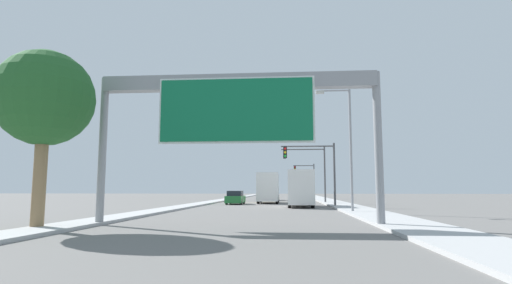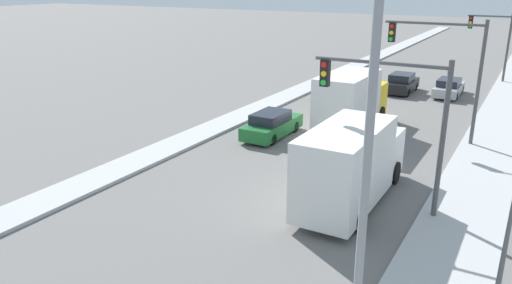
# 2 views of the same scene
# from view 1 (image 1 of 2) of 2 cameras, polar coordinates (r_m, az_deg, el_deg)

# --- Properties ---
(sidewalk_right) EXTENTS (3.00, 120.00, 0.15)m
(sidewalk_right) POSITION_cam_1_polar(r_m,az_deg,el_deg) (60.53, 9.79, -8.16)
(sidewalk_right) COLOR #B1B1B1
(sidewalk_right) RESTS_ON ground
(median_strip_left) EXTENTS (2.00, 120.00, 0.15)m
(median_strip_left) POSITION_cam_1_polar(r_m,az_deg,el_deg) (61.06, -4.52, -8.22)
(median_strip_left) COLOR #B1B1B1
(median_strip_left) RESTS_ON ground
(sign_gantry) EXTENTS (13.27, 0.73, 7.04)m
(sign_gantry) POSITION_cam_1_polar(r_m,az_deg,el_deg) (18.72, -2.81, 5.50)
(sign_gantry) COLOR gray
(sign_gantry) RESTS_ON ground
(car_mid_left) EXTENTS (1.77, 4.60, 1.48)m
(car_mid_left) POSITION_cam_1_polar(r_m,az_deg,el_deg) (44.83, -2.96, -7.98)
(car_mid_left) COLOR #1E662D
(car_mid_left) RESTS_ON ground
(car_near_left) EXTENTS (1.74, 4.57, 1.36)m
(car_near_left) POSITION_cam_1_polar(r_m,az_deg,el_deg) (60.63, 5.71, -7.68)
(car_near_left) COLOR #A5A8AD
(car_near_left) RESTS_ON ground
(car_far_left) EXTENTS (1.82, 4.25, 1.54)m
(car_far_left) POSITION_cam_1_polar(r_m,az_deg,el_deg) (60.06, 2.35, -7.65)
(car_far_left) COLOR black
(car_far_left) RESTS_ON ground
(truck_box_primary) EXTENTS (2.33, 7.61, 3.37)m
(truck_box_primary) POSITION_cam_1_polar(r_m,az_deg,el_deg) (38.06, 6.34, -6.65)
(truck_box_primary) COLOR white
(truck_box_primary) RESTS_ON ground
(truck_box_secondary) EXTENTS (2.42, 7.10, 3.54)m
(truck_box_secondary) POSITION_cam_1_polar(r_m,az_deg,el_deg) (47.90, 1.77, -6.60)
(truck_box_secondary) COLOR yellow
(truck_box_secondary) RESTS_ON ground
(traffic_light_near_intersection) EXTENTS (5.15, 0.32, 6.05)m
(traffic_light_near_intersection) POSITION_cam_1_polar(r_m,az_deg,el_deg) (38.45, 8.63, -2.98)
(traffic_light_near_intersection) COLOR #4C4C4F
(traffic_light_near_intersection) RESTS_ON ground
(traffic_light_mid_block) EXTENTS (5.29, 0.32, 6.74)m
(traffic_light_mid_block) POSITION_cam_1_polar(r_m,az_deg,el_deg) (48.44, 7.85, -3.23)
(traffic_light_mid_block) COLOR #4C4C4F
(traffic_light_mid_block) RESTS_ON ground
(traffic_light_far_intersection) EXTENTS (3.60, 0.32, 5.95)m
(traffic_light_far_intersection) POSITION_cam_1_polar(r_m,az_deg,el_deg) (68.39, 7.34, -4.77)
(traffic_light_far_intersection) COLOR #4C4C4F
(traffic_light_far_intersection) RESTS_ON ground
(palm_tree_foreground) EXTENTS (4.08, 4.08, 7.56)m
(palm_tree_foreground) POSITION_cam_1_polar(r_m,az_deg,el_deg) (19.26, -27.94, 5.42)
(palm_tree_foreground) COLOR #8C704C
(palm_tree_foreground) RESTS_ON ground
(street_lamp_right) EXTENTS (2.50, 0.28, 8.94)m
(street_lamp_right) POSITION_cam_1_polar(r_m,az_deg,el_deg) (29.24, 12.79, 0.44)
(street_lamp_right) COLOR gray
(street_lamp_right) RESTS_ON ground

